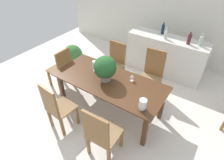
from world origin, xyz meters
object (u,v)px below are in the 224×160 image
Objects in this scene: flower_centerpiece at (105,68)px; crystal_vase_left at (95,65)px; chair_far_right at (152,72)px; wine_bottle_tall at (189,39)px; wine_glass at (132,76)px; kitchen_counter at (165,56)px; chair_near_right at (100,133)px; chair_head_end at (62,68)px; wine_bottle_clear at (201,41)px; chair_near_left at (56,107)px; wine_bottle_green at (166,34)px; dining_table at (109,85)px; wine_bottle_dark at (163,29)px; chair_far_left at (115,61)px; potted_plant_floor at (73,56)px; crystal_vase_center_near at (143,104)px.

crystal_vase_left is (-0.33, 0.12, -0.13)m from flower_centerpiece.
wine_bottle_tall is at bearing 62.15° from chair_far_right.
wine_glass is 0.07× the size of kitchen_counter.
kitchen_counter is at bearing -90.69° from chair_near_right.
chair_far_right reaches higher than chair_head_end.
wine_bottle_clear is (2.35, 1.85, 0.54)m from chair_head_end.
chair_near_left reaches higher than crystal_vase_left.
chair_near_right is 3.74× the size of wine_bottle_tall.
chair_far_right is at bearing 119.16° from chair_head_end.
chair_head_end is 2.45m from wine_bottle_green.
chair_near_right is (0.47, -0.91, -0.08)m from dining_table.
wine_glass is 1.79m from wine_bottle_dark.
wine_glass is at bearing -84.52° from wine_bottle_dark.
chair_far_left reaches higher than crystal_vase_left.
kitchen_counter is (0.05, 1.64, -0.36)m from wine_glass.
chair_far_left is 1.25m from potted_plant_floor.
crystal_vase_center_near reaches higher than wine_glass.
kitchen_counter is (0.86, 0.96, -0.05)m from chair_far_left.
wine_bottle_clear is 0.98× the size of wine_bottle_green.
wine_glass is at bearing 99.23° from chair_head_end.
wine_bottle_clear is 0.75m from wine_bottle_green.
chair_far_right is at bearing -81.83° from wine_bottle_green.
chair_head_end is 3.69× the size of wine_bottle_clear.
chair_far_right reaches higher than dining_table.
wine_bottle_tall is 1.00× the size of wine_bottle_dark.
potted_plant_floor is (-1.70, 0.76, -0.29)m from dining_table.
chair_near_right is 2.78m from wine_bottle_tall.
wine_bottle_dark is (0.65, 2.89, 0.53)m from chair_near_left.
flower_centerpiece reaches higher than chair_far_left.
chair_near_left is 0.98× the size of chair_near_right.
chair_near_left is 2.83m from wine_bottle_green.
chair_far_right is 1.31m from crystal_vase_center_near.
wine_glass is 0.22× the size of potted_plant_floor.
chair_far_left is at bearing -145.93° from wine_bottle_tall.
kitchen_counter is 0.59m from wine_bottle_green.
chair_near_right is (0.01, -1.82, -0.01)m from chair_far_right.
wine_bottle_clear is at bearing 49.64° from crystal_vase_left.
chair_far_right is (0.46, 0.91, -0.07)m from dining_table.
wine_bottle_dark is (1.44, 2.00, 0.54)m from chair_head_end.
chair_far_left is at bearing 113.19° from flower_centerpiece.
wine_bottle_tall reaches higher than chair_head_end.
wine_bottle_clear is at bearing -0.61° from kitchen_counter.
wine_bottle_green is at bearing -177.13° from wine_bottle_tall.
kitchen_counter is at bearing 171.71° from wine_bottle_tall.
chair_far_left is 0.94× the size of chair_near_right.
chair_head_end is 2.11× the size of flower_centerpiece.
wine_glass is (0.81, -0.68, 0.31)m from chair_far_left.
chair_near_right is 2.74m from potted_plant_floor.
dining_table is at bearing -147.16° from wine_glass.
wine_bottle_clear is at bearing 52.70° from chair_far_right.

